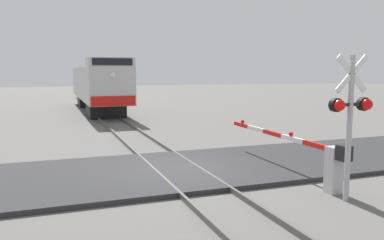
% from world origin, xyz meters
% --- Properties ---
extents(ground_plane, '(160.00, 160.00, 0.00)m').
position_xyz_m(ground_plane, '(0.00, 0.00, 0.00)').
color(ground_plane, '#605E59').
extents(rail_track_left, '(0.08, 80.00, 0.15)m').
position_xyz_m(rail_track_left, '(-0.72, 0.00, 0.07)').
color(rail_track_left, '#59544C').
rests_on(rail_track_left, ground_plane).
extents(rail_track_right, '(0.08, 80.00, 0.15)m').
position_xyz_m(rail_track_right, '(0.72, 0.00, 0.07)').
color(rail_track_right, '#59544C').
rests_on(rail_track_right, ground_plane).
extents(road_surface, '(36.00, 5.13, 0.14)m').
position_xyz_m(road_surface, '(0.00, 0.00, 0.07)').
color(road_surface, '#2D2D30').
rests_on(road_surface, ground_plane).
extents(locomotive, '(2.96, 17.10, 4.15)m').
position_xyz_m(locomotive, '(0.00, 21.33, 2.16)').
color(locomotive, black).
rests_on(locomotive, ground_plane).
extents(crossing_signal, '(1.18, 0.33, 3.66)m').
position_xyz_m(crossing_signal, '(3.15, -4.20, 2.24)').
color(crossing_signal, '#ADADB2').
rests_on(crossing_signal, ground_plane).
extents(crossing_gate, '(0.36, 6.47, 1.37)m').
position_xyz_m(crossing_gate, '(3.27, -2.67, 0.86)').
color(crossing_gate, silver).
rests_on(crossing_gate, ground_plane).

